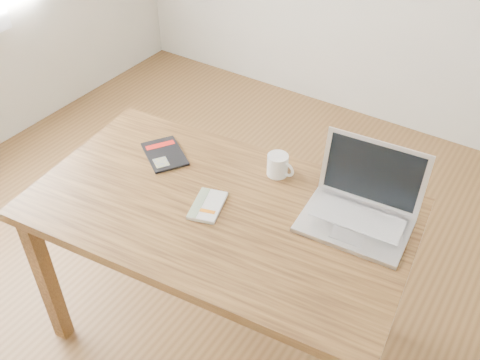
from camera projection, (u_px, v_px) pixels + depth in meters
The scene contains 6 objects.
room at pixel (189, 37), 1.58m from camera, with size 4.04×4.04×2.70m.
desk at pixel (220, 224), 1.96m from camera, with size 1.44×0.92×0.75m.
white_guidebook at pixel (208, 206), 1.90m from camera, with size 0.15×0.19×0.01m.
black_guidebook at pixel (165, 154), 2.14m from camera, with size 0.25×0.23×0.01m.
laptop at pixel (361, 206), 1.83m from camera, with size 0.39×0.32×0.26m.
coffee_mug at pixel (278, 165), 2.02m from camera, with size 0.12×0.08×0.09m.
Camera 1 is at (0.87, -1.16, 2.03)m, focal length 40.00 mm.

